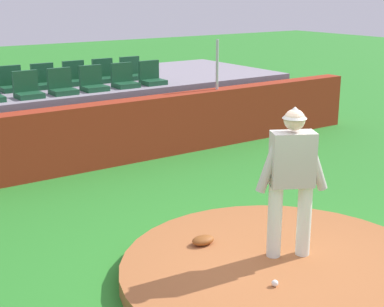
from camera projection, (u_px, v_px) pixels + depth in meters
name	position (u px, v px, depth m)	size (l,w,h in m)	color
ground_plane	(281.00, 279.00, 6.64)	(60.00, 60.00, 0.00)	#2C8429
pitchers_mound	(282.00, 272.00, 6.61)	(3.75, 3.75, 0.19)	#A76033
pitcher	(292.00, 172.00, 6.53)	(0.80, 0.50, 1.80)	white
baseball	(275.00, 283.00, 6.09)	(0.07, 0.07, 0.07)	white
fielding_glove	(203.00, 240.00, 7.09)	(0.30, 0.20, 0.11)	brown
brick_barrier	(88.00, 137.00, 10.57)	(13.24, 0.40, 1.21)	#A02F19
fence_post_right	(217.00, 65.00, 11.90)	(0.06, 0.06, 1.04)	silver
bleacher_platform	(40.00, 113.00, 12.50)	(11.41, 3.65, 1.25)	gray
stadium_chair_2	(28.00, 89.00, 10.88)	(0.48, 0.44, 0.50)	#1B5030
stadium_chair_3	(62.00, 86.00, 11.26)	(0.48, 0.44, 0.50)	#1B5030
stadium_chair_4	(93.00, 83.00, 11.65)	(0.48, 0.44, 0.50)	#1B5030
stadium_chair_5	(124.00, 80.00, 12.05)	(0.48, 0.44, 0.50)	#1B5030
stadium_chair_6	(151.00, 77.00, 12.42)	(0.48, 0.44, 0.50)	#1B5030
stadium_chair_9	(11.00, 83.00, 11.60)	(0.48, 0.44, 0.50)	#1B5030
stadium_chair_10	(45.00, 80.00, 11.96)	(0.48, 0.44, 0.50)	#1B5030
stadium_chair_11	(76.00, 77.00, 12.38)	(0.48, 0.44, 0.50)	#1B5030
stadium_chair_12	(105.00, 74.00, 12.77)	(0.48, 0.44, 0.50)	#1B5030
stadium_chair_13	(132.00, 72.00, 13.13)	(0.48, 0.44, 0.50)	#1B5030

